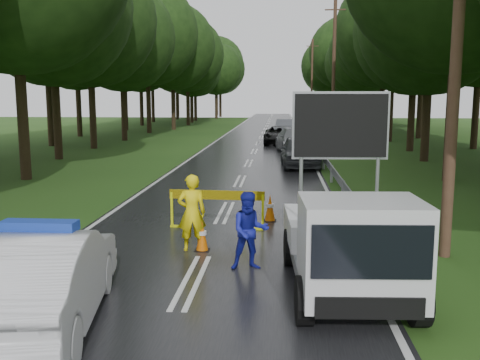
# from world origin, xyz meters

# --- Properties ---
(ground) EXTENTS (160.00, 160.00, 0.00)m
(ground) POSITION_xyz_m (0.00, 0.00, 0.00)
(ground) COLOR #1D4112
(ground) RESTS_ON ground
(road) EXTENTS (7.00, 140.00, 0.02)m
(road) POSITION_xyz_m (0.00, 30.00, 0.01)
(road) COLOR black
(road) RESTS_ON ground
(guardrail) EXTENTS (0.12, 60.06, 0.70)m
(guardrail) POSITION_xyz_m (3.70, 29.67, 0.55)
(guardrail) COLOR gray
(guardrail) RESTS_ON ground
(utility_pole_near) EXTENTS (1.40, 0.24, 10.00)m
(utility_pole_near) POSITION_xyz_m (5.20, 2.00, 5.06)
(utility_pole_near) COLOR #472E21
(utility_pole_near) RESTS_ON ground
(utility_pole_mid) EXTENTS (1.40, 0.24, 10.00)m
(utility_pole_mid) POSITION_xyz_m (5.20, 28.00, 5.06)
(utility_pole_mid) COLOR #472E21
(utility_pole_mid) RESTS_ON ground
(utility_pole_far) EXTENTS (1.40, 0.24, 10.00)m
(utility_pole_far) POSITION_xyz_m (5.20, 54.00, 5.06)
(utility_pole_far) COLOR #472E21
(utility_pole_far) RESTS_ON ground
(police_sedan) EXTENTS (2.30, 4.69, 1.63)m
(police_sedan) POSITION_xyz_m (-1.88, -2.14, 0.74)
(police_sedan) COLOR silver
(police_sedan) RESTS_ON ground
(work_truck) EXTENTS (2.16, 4.46, 3.48)m
(work_truck) POSITION_xyz_m (2.80, -0.50, 0.94)
(work_truck) COLOR gray
(work_truck) RESTS_ON ground
(barrier) EXTENTS (2.49, 0.20, 1.03)m
(barrier) POSITION_xyz_m (-0.00, 4.00, 0.78)
(barrier) COLOR #D5E30C
(barrier) RESTS_ON ground
(officer) EXTENTS (0.72, 0.56, 1.74)m
(officer) POSITION_xyz_m (-0.32, 2.00, 0.87)
(officer) COLOR yellow
(officer) RESTS_ON ground
(civilian) EXTENTS (0.87, 0.74, 1.58)m
(civilian) POSITION_xyz_m (1.04, 0.81, 0.79)
(civilian) COLOR #171D9A
(civilian) RESTS_ON ground
(queue_car_first) EXTENTS (1.99, 4.58, 1.54)m
(queue_car_first) POSITION_xyz_m (2.60, 16.85, 0.77)
(queue_car_first) COLOR #3A3D41
(queue_car_first) RESTS_ON ground
(queue_car_second) EXTENTS (2.80, 5.50, 1.53)m
(queue_car_second) POSITION_xyz_m (2.60, 23.62, 0.76)
(queue_car_second) COLOR gray
(queue_car_second) RESTS_ON ground
(queue_car_third) EXTENTS (2.21, 4.71, 1.30)m
(queue_car_third) POSITION_xyz_m (1.53, 29.62, 0.65)
(queue_car_third) COLOR black
(queue_car_third) RESTS_ON ground
(queue_car_fourth) EXTENTS (2.02, 4.67, 1.50)m
(queue_car_fourth) POSITION_xyz_m (2.07, 37.23, 0.75)
(queue_car_fourth) COLOR #44474D
(queue_car_fourth) RESTS_ON ground
(cone_near_left) EXTENTS (0.33, 0.33, 0.71)m
(cone_near_left) POSITION_xyz_m (-3.11, -1.00, 0.34)
(cone_near_left) COLOR black
(cone_near_left) RESTS_ON ground
(cone_center) EXTENTS (0.33, 0.33, 0.70)m
(cone_center) POSITION_xyz_m (-0.10, 2.00, 0.34)
(cone_center) COLOR black
(cone_center) RESTS_ON ground
(cone_far) EXTENTS (0.35, 0.35, 0.75)m
(cone_far) POSITION_xyz_m (1.36, 5.00, 0.36)
(cone_far) COLOR black
(cone_far) RESTS_ON ground
(cone_left_mid) EXTENTS (0.32, 0.32, 0.67)m
(cone_left_mid) POSITION_xyz_m (-2.70, 0.50, 0.32)
(cone_left_mid) COLOR black
(cone_left_mid) RESTS_ON ground
(cone_right) EXTENTS (0.31, 0.31, 0.66)m
(cone_right) POSITION_xyz_m (3.50, 3.45, 0.32)
(cone_right) COLOR black
(cone_right) RESTS_ON ground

